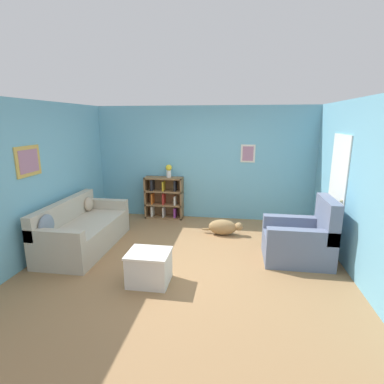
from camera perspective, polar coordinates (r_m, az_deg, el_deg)
ground_plane at (r=5.23m, az=-0.67°, el=-12.29°), size 14.00×14.00×0.00m
wall_back at (r=7.01m, az=2.29°, el=5.49°), size 5.60×0.13×2.60m
wall_left at (r=5.79m, az=-26.51°, el=2.39°), size 0.13×5.00×2.60m
wall_right at (r=5.09m, az=28.93°, el=0.66°), size 0.16×5.00×2.60m
couch at (r=5.83m, az=-20.12°, el=-6.99°), size 0.92×1.98×0.87m
bookshelf at (r=7.13m, az=-5.32°, el=-1.08°), size 0.89×0.31×0.98m
recliner_chair at (r=5.30m, az=20.14°, el=-8.57°), size 1.06×0.85×1.07m
coffee_table at (r=4.43m, az=-8.17°, el=-13.87°), size 0.59×0.51×0.47m
dog at (r=6.16m, az=6.05°, el=-6.66°), size 0.84×0.28×0.32m
vase at (r=6.94m, az=-4.45°, el=4.16°), size 0.14×0.14×0.30m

